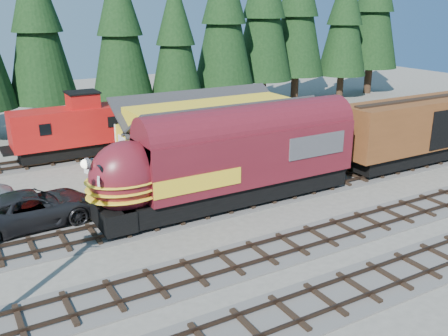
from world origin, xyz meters
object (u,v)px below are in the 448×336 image
locomotive (224,165)px  caboose (74,129)px  depot (212,129)px  pickup_truck_a (32,209)px  boxcar (424,128)px

locomotive → caboose: 14.86m
depot → pickup_truck_a: bearing=-164.5°
depot → pickup_truck_a: (-12.91, -3.57, -2.00)m
depot → boxcar: (14.08, -6.50, -0.26)m
caboose → depot: bearing=-44.0°
boxcar → pickup_truck_a: boxcar is taller
locomotive → pickup_truck_a: size_ratio=2.36×
depot → locomotive: bearing=-113.4°
depot → caboose: (-7.78, 7.50, -0.61)m
depot → caboose: depot is taller
locomotive → caboose: (-4.97, 14.00, -0.25)m
locomotive → boxcar: (16.89, 0.00, 0.10)m
boxcar → caboose: 25.96m
pickup_truck_a → locomotive: bearing=-110.2°
boxcar → locomotive: bearing=180.0°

